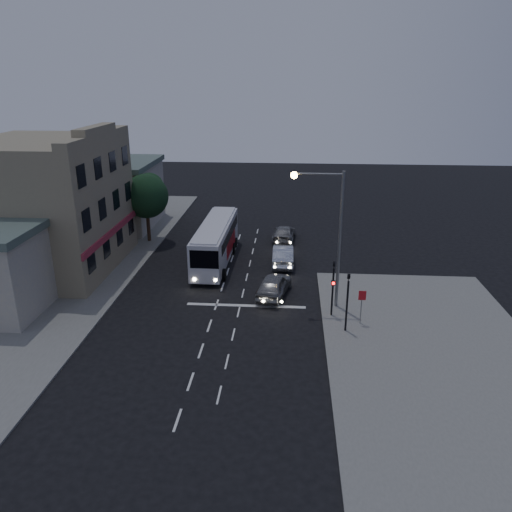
# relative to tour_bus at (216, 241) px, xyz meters

# --- Properties ---
(ground) EXTENTS (120.00, 120.00, 0.00)m
(ground) POSITION_rel_tour_bus_xyz_m (1.22, -10.13, -1.81)
(ground) COLOR black
(sidewalk_near) EXTENTS (12.00, 24.00, 0.12)m
(sidewalk_near) POSITION_rel_tour_bus_xyz_m (14.22, -14.13, -1.75)
(sidewalk_near) COLOR slate
(sidewalk_near) RESTS_ON ground
(sidewalk_far) EXTENTS (12.00, 50.00, 0.12)m
(sidewalk_far) POSITION_rel_tour_bus_xyz_m (-11.78, -2.13, -1.75)
(sidewalk_far) COLOR slate
(sidewalk_far) RESTS_ON ground
(road_markings) EXTENTS (8.00, 30.55, 0.01)m
(road_markings) POSITION_rel_tour_bus_xyz_m (2.51, -6.82, -1.81)
(road_markings) COLOR silver
(road_markings) RESTS_ON ground
(tour_bus) EXTENTS (2.60, 10.96, 3.35)m
(tour_bus) POSITION_rel_tour_bus_xyz_m (0.00, 0.00, 0.00)
(tour_bus) COLOR silver
(tour_bus) RESTS_ON ground
(car_suv) EXTENTS (2.72, 4.85, 1.56)m
(car_suv) POSITION_rel_tour_bus_xyz_m (5.01, -6.33, -1.03)
(car_suv) COLOR gray
(car_suv) RESTS_ON ground
(car_sedan_a) EXTENTS (1.72, 4.75, 1.56)m
(car_sedan_a) POSITION_rel_tour_bus_xyz_m (5.52, -0.09, -1.03)
(car_sedan_a) COLOR silver
(car_sedan_a) RESTS_ON ground
(car_sedan_b) EXTENTS (2.31, 4.96, 1.40)m
(car_sedan_b) POSITION_rel_tour_bus_xyz_m (5.49, 6.06, -1.11)
(car_sedan_b) COLOR gray
(car_sedan_b) RESTS_ON ground
(traffic_signal_main) EXTENTS (0.25, 0.35, 4.10)m
(traffic_signal_main) POSITION_rel_tour_bus_xyz_m (8.82, -9.35, 0.61)
(traffic_signal_main) COLOR black
(traffic_signal_main) RESTS_ON sidewalk_near
(traffic_signal_side) EXTENTS (0.18, 0.15, 4.10)m
(traffic_signal_side) POSITION_rel_tour_bus_xyz_m (9.52, -11.33, 0.61)
(traffic_signal_side) COLOR black
(traffic_signal_side) RESTS_ON sidewalk_near
(regulatory_sign) EXTENTS (0.45, 0.12, 2.20)m
(regulatory_sign) POSITION_rel_tour_bus_xyz_m (10.52, -10.36, -0.22)
(regulatory_sign) COLOR slate
(regulatory_sign) RESTS_ON sidewalk_near
(streetlight) EXTENTS (3.32, 0.44, 9.00)m
(streetlight) POSITION_rel_tour_bus_xyz_m (8.56, -7.93, 3.92)
(streetlight) COLOR slate
(streetlight) RESTS_ON sidewalk_near
(main_building) EXTENTS (10.12, 12.00, 11.00)m
(main_building) POSITION_rel_tour_bus_xyz_m (-12.74, -2.13, 3.35)
(main_building) COLOR gray
(main_building) RESTS_ON sidewalk_far
(low_building_north) EXTENTS (9.40, 9.40, 6.50)m
(low_building_north) POSITION_rel_tour_bus_xyz_m (-12.28, 9.87, 1.58)
(low_building_north) COLOR #B5AD98
(low_building_north) RESTS_ON sidewalk_far
(street_tree) EXTENTS (4.00, 4.00, 6.20)m
(street_tree) POSITION_rel_tour_bus_xyz_m (-6.99, 4.90, 2.69)
(street_tree) COLOR black
(street_tree) RESTS_ON sidewalk_far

